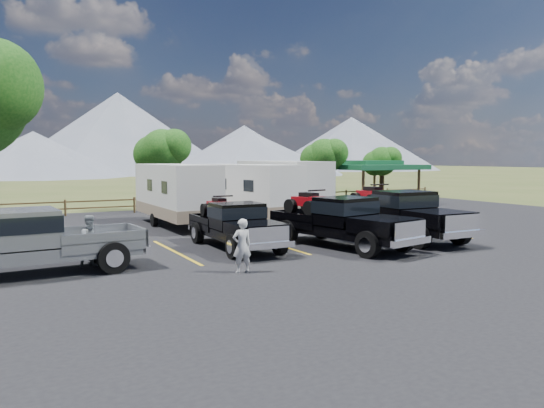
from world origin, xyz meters
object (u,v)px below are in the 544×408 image
trailer_center (247,192)px  rig_left (235,224)px  rig_right (400,213)px  trailer_right (282,187)px  pickup_silver (33,241)px  person_b (91,241)px  rig_center (340,220)px  pavilion (370,166)px  person_a (242,246)px  trailer_left (176,194)px

trailer_center → rig_left: bearing=-127.7°
rig_right → trailer_right: trailer_right is taller
trailer_right → pickup_silver: size_ratio=1.40×
rig_right → person_b: 12.36m
rig_center → trailer_center: size_ratio=0.76×
rig_left → person_b: bearing=-167.7°
trailer_center → person_b: (-9.26, -8.30, -0.77)m
rig_right → trailer_right: size_ratio=0.74×
pavilion → trailer_center: bearing=-155.0°
rig_center → person_a: 5.73m
trailer_center → trailer_right: trailer_right is taller
rig_center → trailer_right: (3.20, 10.30, 0.65)m
pavilion → person_b: bearing=-147.1°
person_a → trailer_right: bearing=-122.6°
rig_center → trailer_center: (0.29, 8.83, 0.56)m
rig_right → trailer_left: (-6.95, 8.41, 0.52)m
trailer_left → trailer_right: 6.91m
trailer_center → rig_center: bearing=-100.9°
trailer_left → trailer_right: size_ratio=0.96×
trailer_right → pickup_silver: (-13.84, -10.19, -0.67)m
trailer_left → rig_left: bearing=-91.1°
pavilion → rig_left: size_ratio=1.08×
pavilion → pickup_silver: 27.99m
pickup_silver → rig_center: bearing=85.5°
rig_right → trailer_left: bearing=130.0°
pavilion → pickup_silver: size_ratio=0.95×
pavilion → trailer_right: size_ratio=0.68×
rig_right → trailer_center: (-3.09, 8.34, 0.51)m
pavilion → person_a: pavilion is taller
rig_right → trailer_center: 8.91m
rig_right → person_a: (-8.58, -2.90, -0.28)m
person_a → person_b: size_ratio=0.99×
trailer_left → pavilion: bearing=19.2°
rig_left → trailer_right: (6.86, 8.70, 0.75)m
rig_right → person_b: bearing=-179.8°
pickup_silver → trailer_center: bearing=124.7°
rig_left → pavilion: bearing=39.1°
rig_right → person_a: rig_right is taller
rig_left → pickup_silver: 7.14m
rig_center → trailer_right: 10.81m
pavilion → person_a: size_ratio=3.86×
trailer_center → pickup_silver: (-10.93, -8.72, -0.59)m
person_b → rig_left: bearing=-3.0°
rig_left → rig_right: (7.04, -1.11, 0.16)m
pavilion → trailer_left: bearing=-160.5°
rig_center → trailer_center: bearing=76.2°
trailer_right → pickup_silver: bearing=-143.7°
rig_right → pickup_silver: rig_right is taller
rig_left → trailer_right: size_ratio=0.63×
trailer_center → person_a: trailer_center is taller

